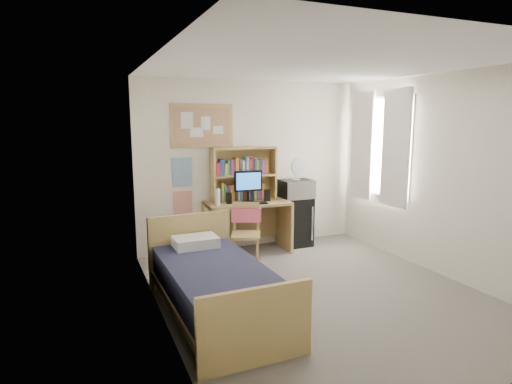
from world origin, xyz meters
name	(u,v)px	position (x,y,z in m)	size (l,w,h in m)	color
floor	(318,293)	(0.00, 0.00, -0.01)	(3.60, 4.20, 0.02)	slate
ceiling	(324,64)	(0.00, 0.00, 2.60)	(3.60, 4.20, 0.02)	white
wall_back	(251,165)	(0.00, 2.10, 1.30)	(3.60, 0.04, 2.60)	white
wall_front	(482,226)	(0.00, -2.10, 1.30)	(3.60, 0.04, 2.60)	white
wall_left	(160,194)	(-1.80, 0.00, 1.30)	(0.04, 4.20, 2.60)	white
wall_right	(442,175)	(1.80, 0.00, 1.30)	(0.04, 4.20, 2.60)	white
window_unit	(379,147)	(1.75, 1.20, 1.60)	(0.10, 1.40, 1.70)	white
curtain_left	(396,148)	(1.72, 0.80, 1.60)	(0.04, 0.55, 1.70)	white
curtain_right	(362,145)	(1.72, 1.60, 1.60)	(0.04, 0.55, 1.70)	white
bulletin_board	(202,126)	(-0.78, 2.08, 1.92)	(0.94, 0.03, 0.64)	tan
poster_wave	(182,172)	(-1.10, 2.09, 1.25)	(0.30, 0.01, 0.42)	#27619F
poster_japan	(183,203)	(-1.10, 2.09, 0.78)	(0.28, 0.01, 0.36)	red
desk	(247,227)	(-0.20, 1.76, 0.39)	(1.26, 0.63, 0.79)	tan
desk_chair	(246,235)	(-0.42, 1.26, 0.43)	(0.43, 0.43, 0.86)	tan
mini_fridge	(295,221)	(0.66, 1.84, 0.39)	(0.46, 0.46, 0.78)	black
bed	(217,292)	(-1.28, -0.13, 0.27)	(0.98, 1.95, 0.54)	#1C1E33
hutch	(244,174)	(-0.19, 1.91, 1.20)	(0.99, 0.25, 0.81)	tan
monitor	(248,187)	(-0.20, 1.70, 1.02)	(0.43, 0.03, 0.46)	black
keyboard	(251,203)	(-0.21, 1.56, 0.80)	(0.47, 0.15, 0.02)	black
speaker_left	(229,198)	(-0.50, 1.72, 0.87)	(0.07, 0.07, 0.17)	black
speaker_right	(267,195)	(0.10, 1.69, 0.88)	(0.07, 0.07, 0.18)	black
water_bottle	(218,197)	(-0.68, 1.69, 0.91)	(0.07, 0.07, 0.24)	silver
hoodie	(246,215)	(-0.34, 1.44, 0.67)	(0.42, 0.13, 0.20)	#F25C7D
microwave	(296,189)	(0.66, 1.82, 0.92)	(0.49, 0.38, 0.29)	silver
desk_fan	(296,170)	(0.66, 1.82, 1.22)	(0.25, 0.25, 0.31)	silver
pillow	(195,242)	(-1.30, 0.62, 0.60)	(0.50, 0.35, 0.12)	silver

